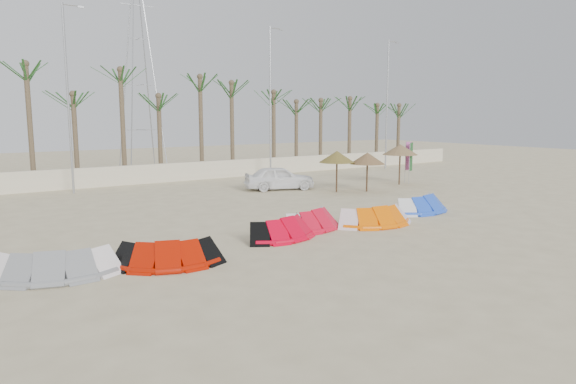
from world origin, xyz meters
TOP-DOWN VIEW (x-y plane):
  - ground at (0.00, 0.00)m, footprint 120.00×120.00m
  - boundary_wall at (0.00, 22.00)m, footprint 60.00×0.30m
  - palm_line at (0.67, 23.50)m, footprint 52.00×4.00m
  - lamp_b at (-5.96, 20.00)m, footprint 1.25×0.14m
  - lamp_c at (8.04, 20.00)m, footprint 1.25×0.14m
  - lamp_d at (20.04, 20.00)m, footprint 1.25×0.14m
  - pylon at (1.00, 28.00)m, footprint 3.00×3.00m
  - kite_grey at (-10.11, 3.49)m, footprint 3.96×2.47m
  - kite_red_left at (-6.96, 2.72)m, footprint 3.69×2.47m
  - kite_red_mid at (-1.99, 3.67)m, footprint 3.43×2.10m
  - kite_red_right at (-0.06, 4.32)m, footprint 3.35×2.19m
  - kite_orange at (2.58, 3.45)m, footprint 3.63×1.91m
  - kite_blue at (6.62, 4.42)m, footprint 3.67×2.07m
  - parasol_left at (7.34, 11.49)m, footprint 2.17×2.17m
  - parasol_mid at (9.03, 10.63)m, footprint 2.15×2.15m
  - parasol_right at (13.05, 11.75)m, footprint 2.36×2.36m
  - flag_pink at (14.19, 12.15)m, footprint 0.43×0.19m
  - flag_green at (14.01, 11.61)m, footprint 0.44×0.13m
  - car at (5.05, 14.32)m, footprint 4.71×3.11m

SIDE VIEW (x-z plane):
  - ground at x=0.00m, z-range 0.00..0.00m
  - pylon at x=1.00m, z-range -7.00..7.00m
  - kite_red_right at x=-0.06m, z-range -0.03..0.87m
  - kite_red_mid at x=-1.99m, z-range -0.03..0.87m
  - kite_red_left at x=-6.96m, z-range -0.03..0.87m
  - kite_blue at x=6.62m, z-range -0.03..0.87m
  - kite_orange at x=2.58m, z-range -0.03..0.87m
  - kite_grey at x=-10.11m, z-range -0.03..0.87m
  - boundary_wall at x=0.00m, z-range 0.00..1.30m
  - car at x=5.05m, z-range 0.00..1.49m
  - flag_green at x=14.01m, z-range 0.28..3.25m
  - flag_pink at x=14.19m, z-range 0.28..3.28m
  - parasol_mid at x=9.03m, z-range 0.84..3.24m
  - parasol_left at x=7.34m, z-range 0.90..3.41m
  - parasol_right at x=13.05m, z-range 1.00..3.72m
  - lamp_b at x=-5.96m, z-range 0.27..11.27m
  - lamp_c at x=8.04m, z-range 0.27..11.27m
  - lamp_d at x=20.04m, z-range 0.27..11.27m
  - palm_line at x=0.67m, z-range 2.59..10.29m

